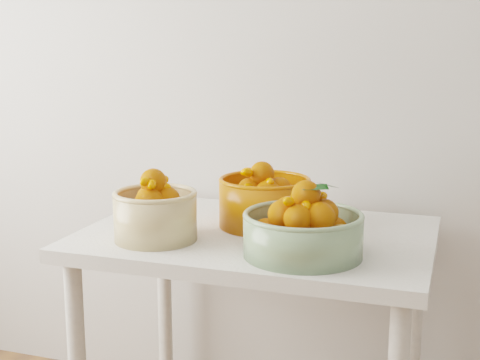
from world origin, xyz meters
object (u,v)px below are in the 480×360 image
Objects in this scene: table at (257,263)px; bowl_cream at (155,213)px; bowl_green at (303,230)px; bowl_orange at (264,200)px.

bowl_cream is at bearing -146.02° from table.
bowl_green is 1.25× the size of bowl_orange.
table is 3.14× the size of bowl_orange.
bowl_orange is at bearing 43.41° from bowl_cream.
bowl_orange is at bearing 89.31° from table.
bowl_green is (0.18, -0.18, 0.16)m from table.
table is 2.51× the size of bowl_green.
bowl_green is (0.42, -0.01, -0.01)m from bowl_cream.
bowl_cream reaches higher than bowl_orange.
table is at bearing 33.98° from bowl_cream.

